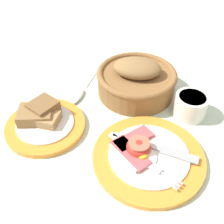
{
  "coord_description": "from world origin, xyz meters",
  "views": [
    {
      "loc": [
        0.17,
        -0.34,
        0.44
      ],
      "look_at": [
        -0.04,
        0.07,
        0.02
      ],
      "focal_mm": 42.0,
      "sensor_mm": 36.0,
      "label": 1
    }
  ],
  "objects": [
    {
      "name": "bread_plate",
      "position": [
        -0.17,
        -0.03,
        0.02
      ],
      "size": [
        0.19,
        0.19,
        0.05
      ],
      "color": "orange",
      "rests_on": "ground_plane"
    },
    {
      "name": "teaspoon_by_saucer",
      "position": [
        -0.16,
        0.12,
        0.01
      ],
      "size": [
        0.05,
        0.19,
        0.01
      ],
      "rotation": [
        0.0,
        0.0,
        4.86
      ],
      "color": "silver",
      "rests_on": "ground_plane"
    },
    {
      "name": "sugar_cup",
      "position": [
        0.12,
        0.17,
        0.03
      ],
      "size": [
        0.08,
        0.08,
        0.06
      ],
      "color": "white",
      "rests_on": "ground_plane"
    },
    {
      "name": "breakfast_plate",
      "position": [
        0.08,
        -0.01,
        0.01
      ],
      "size": [
        0.23,
        0.23,
        0.04
      ],
      "color": "orange",
      "rests_on": "ground_plane"
    },
    {
      "name": "ground_plane",
      "position": [
        0.0,
        0.0,
        0.0
      ],
      "size": [
        3.0,
        3.0,
        0.0
      ],
      "primitive_type": "plane",
      "color": "#B7CCB7"
    },
    {
      "name": "bread_basket",
      "position": [
        -0.03,
        0.19,
        0.04
      ],
      "size": [
        0.21,
        0.21,
        0.1
      ],
      "color": "brown",
      "rests_on": "ground_plane"
    }
  ]
}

